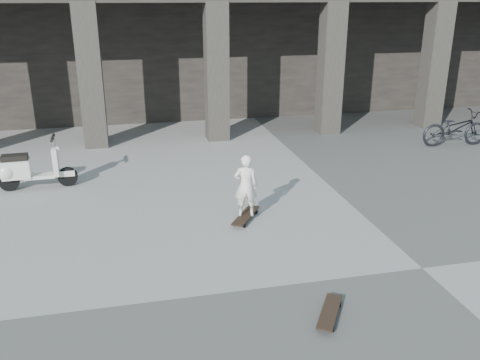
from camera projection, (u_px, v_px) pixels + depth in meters
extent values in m
plane|color=#474745|center=(422.00, 268.00, 8.15)|extent=(90.00, 90.00, 0.00)
cube|color=black|center=(236.00, 26.00, 19.96)|extent=(28.00, 6.00, 6.00)
cube|color=#2B2924|center=(91.00, 77.00, 14.15)|extent=(0.65, 0.65, 4.00)
cube|color=#2B2924|center=(216.00, 73.00, 14.89)|extent=(0.65, 0.65, 4.00)
cube|color=#2B2924|center=(330.00, 69.00, 15.64)|extent=(0.65, 0.65, 4.00)
cube|color=#2B2924|center=(434.00, 66.00, 16.38)|extent=(0.65, 0.65, 4.00)
cube|color=black|center=(246.00, 215.00, 9.90)|extent=(0.75, 0.97, 0.02)
cube|color=#B2B2B7|center=(252.00, 211.00, 10.22)|extent=(0.21, 0.16, 0.03)
cube|color=#B2B2B7|center=(239.00, 225.00, 9.60)|extent=(0.21, 0.16, 0.03)
cylinder|color=black|center=(247.00, 210.00, 10.26)|extent=(0.07, 0.08, 0.07)
cylinder|color=black|center=(257.00, 212.00, 10.19)|extent=(0.07, 0.08, 0.07)
cylinder|color=black|center=(234.00, 224.00, 9.64)|extent=(0.07, 0.08, 0.07)
cylinder|color=black|center=(245.00, 226.00, 9.57)|extent=(0.07, 0.08, 0.07)
cube|color=black|center=(330.00, 311.00, 6.88)|extent=(0.64, 0.85, 0.02)
cube|color=#B2B2B7|center=(333.00, 302.00, 7.16)|extent=(0.19, 0.15, 0.03)
cube|color=#B2B2B7|center=(326.00, 327.00, 6.63)|extent=(0.19, 0.15, 0.03)
cylinder|color=black|center=(326.00, 302.00, 7.20)|extent=(0.07, 0.08, 0.08)
cylinder|color=black|center=(340.00, 304.00, 7.14)|extent=(0.07, 0.08, 0.08)
cylinder|color=black|center=(318.00, 326.00, 6.66)|extent=(0.07, 0.08, 0.08)
cylinder|color=black|center=(333.00, 329.00, 6.60)|extent=(0.07, 0.08, 0.08)
imported|color=silver|center=(246.00, 186.00, 9.68)|extent=(0.49, 0.37, 1.22)
cylinder|color=black|center=(68.00, 177.00, 11.64)|extent=(0.44, 0.13, 0.44)
cylinder|color=black|center=(9.00, 181.00, 11.34)|extent=(0.44, 0.13, 0.44)
cube|color=beige|center=(40.00, 176.00, 11.48)|extent=(0.67, 0.31, 0.08)
cube|color=beige|center=(16.00, 169.00, 11.29)|extent=(0.62, 0.37, 0.42)
sphere|color=beige|center=(7.00, 171.00, 11.26)|extent=(0.46, 0.46, 0.46)
cube|color=black|center=(14.00, 157.00, 11.20)|extent=(0.56, 0.30, 0.11)
cube|color=beige|center=(56.00, 161.00, 11.46)|extent=(0.12, 0.38, 0.64)
cube|color=beige|center=(67.00, 173.00, 11.61)|extent=(0.33, 0.17, 0.13)
cylinder|color=#B2B2B7|center=(53.00, 144.00, 11.32)|extent=(0.10, 0.10, 0.33)
cylinder|color=black|center=(53.00, 138.00, 11.27)|extent=(0.08, 0.55, 0.07)
sphere|color=white|center=(57.00, 149.00, 11.38)|extent=(0.13, 0.13, 0.13)
imported|color=black|center=(455.00, 128.00, 14.69)|extent=(2.01, 0.82, 1.04)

